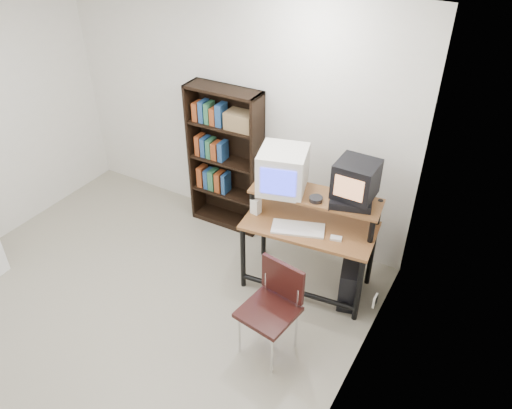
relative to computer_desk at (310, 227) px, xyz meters
The scene contains 17 objects.
floor 1.97m from the computer_desk, 132.69° to the right, with size 4.00×4.00×0.01m, color #A29B86.
ceiling 2.65m from the computer_desk, 132.69° to the right, with size 4.00×4.00×0.01m, color white.
back_wall 1.53m from the computer_desk, 152.57° to the left, with size 4.00×0.01×2.60m, color silver.
right_wall 1.66m from the computer_desk, 60.91° to the right, with size 0.01×4.00×2.60m, color silver.
computer_desk is the anchor object (origin of this frame).
crt_monitor 0.58m from the computer_desk, behind, with size 0.51×0.51×0.40m.
vcr 0.46m from the computer_desk, 20.74° to the left, with size 0.36×0.26×0.08m, color black.
crt_tv 0.64m from the computer_desk, 28.13° to the left, with size 0.34×0.35×0.32m.
cd_spindle 0.31m from the computer_desk, 23.48° to the left, with size 0.12×0.12×0.05m, color #26262B.
keyboard 0.16m from the computer_desk, 111.66° to the right, with size 0.47×0.21×0.04m, color white.
mousepad 0.33m from the computer_desk, 18.25° to the right, with size 0.22×0.18×0.01m, color black.
mouse 0.31m from the computer_desk, 19.84° to the right, with size 0.10×0.06×0.03m, color white.
desk_speaker 0.54m from the computer_desk, 168.08° to the right, with size 0.08×0.07×0.17m, color white.
pc_tower 0.65m from the computer_desk, ahead, with size 0.20×0.45×0.42m, color black.
school_chair 0.86m from the computer_desk, 84.82° to the right, with size 0.47×0.47×0.84m.
bookshelf 1.34m from the computer_desk, 157.82° to the left, with size 0.81×0.29×1.62m.
wall_outlet 0.86m from the computer_desk, 15.29° to the right, with size 0.02×0.08×0.12m, color beige.
Camera 1 is at (2.64, -2.04, 3.45)m, focal length 35.00 mm.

